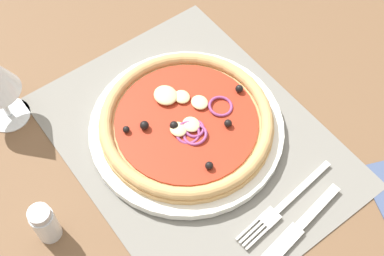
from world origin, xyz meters
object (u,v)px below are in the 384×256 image
Objects in this scene: plate at (188,127)px; fork at (281,207)px; pepper_shaker at (46,225)px; pizza at (188,120)px; knife at (290,237)px.

plate is 18.07cm from fork.
plate is 4.33× the size of pepper_shaker.
pizza reaches higher than fork.
knife is 31.84cm from pepper_shaker.
pizza is at bearing -87.90° from fork.
plate reaches higher than knife.
pizza is (0.02, -0.00, 1.77)cm from plate.
pepper_shaker is at bearing -46.03° from knife.
pepper_shaker reaches higher than pizza.
pepper_shaker is (-2.32, 24.53, 0.39)cm from pizza.
knife is at bearing -178.59° from pizza.
pepper_shaker is (-2.30, 24.52, 2.16)cm from plate.
knife is (-21.75, -0.54, -0.44)cm from plate.
pizza is at bearing -10.40° from plate.
fork is at bearing -171.88° from plate.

